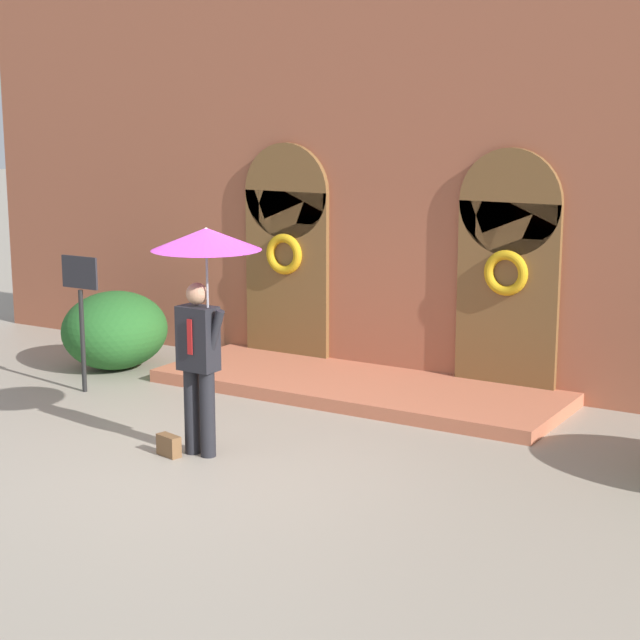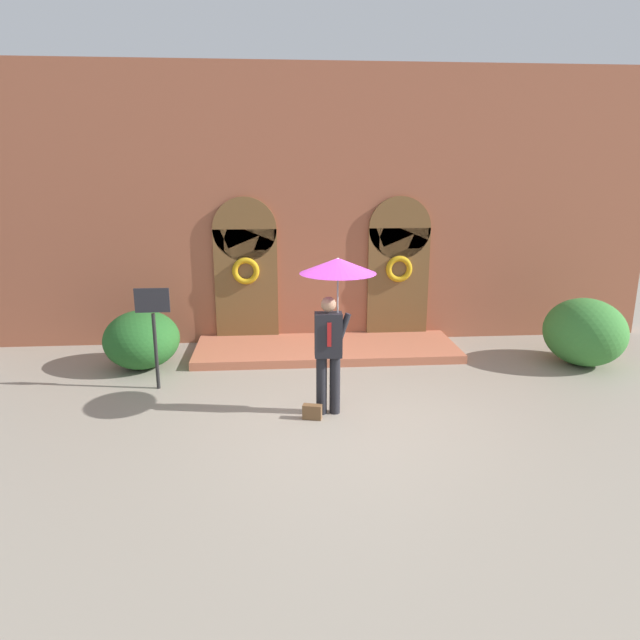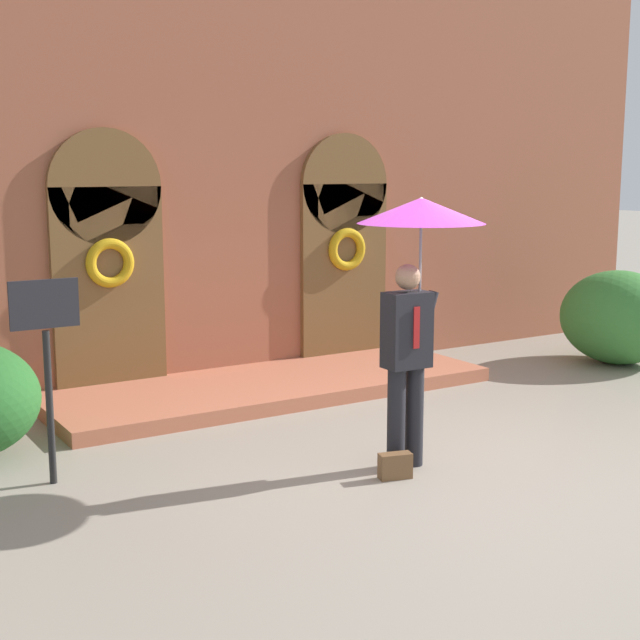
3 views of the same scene
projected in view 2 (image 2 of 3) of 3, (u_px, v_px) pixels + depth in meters
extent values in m
plane|color=gray|center=(345.00, 416.00, 8.53)|extent=(80.00, 80.00, 0.00)
cube|color=#9E563D|center=(322.00, 208.00, 11.86)|extent=(14.00, 0.50, 5.60)
cube|color=brown|center=(246.00, 287.00, 11.87)|extent=(1.30, 0.08, 2.40)
cylinder|color=brown|center=(245.00, 229.00, 11.56)|extent=(1.30, 0.08, 1.30)
cube|color=brown|center=(398.00, 285.00, 12.11)|extent=(1.30, 0.08, 2.40)
cylinder|color=brown|center=(400.00, 228.00, 11.80)|extent=(1.30, 0.08, 1.30)
torus|color=#C69314|center=(246.00, 271.00, 11.71)|extent=(0.56, 0.12, 0.56)
torus|color=#C69314|center=(399.00, 269.00, 11.95)|extent=(0.56, 0.12, 0.56)
cube|color=#B56346|center=(326.00, 349.00, 11.45)|extent=(5.20, 1.80, 0.16)
cylinder|color=black|center=(322.00, 385.00, 8.52)|extent=(0.16, 0.16, 0.90)
cylinder|color=black|center=(335.00, 385.00, 8.53)|extent=(0.16, 0.16, 0.90)
cube|color=black|center=(328.00, 335.00, 8.32)|extent=(0.41, 0.25, 0.66)
cube|color=#A51919|center=(329.00, 335.00, 8.19)|extent=(0.06, 0.01, 0.36)
sphere|color=#A87A5B|center=(329.00, 304.00, 8.21)|extent=(0.22, 0.22, 0.22)
cylinder|color=black|center=(343.00, 328.00, 8.32)|extent=(0.22, 0.09, 0.46)
cylinder|color=gray|center=(338.00, 307.00, 8.23)|extent=(0.02, 0.02, 0.98)
cone|color=#992893|center=(338.00, 266.00, 8.07)|extent=(1.10, 1.10, 0.22)
cone|color=white|center=(338.00, 265.00, 8.07)|extent=(0.61, 0.61, 0.20)
cube|color=brown|center=(312.00, 412.00, 8.40)|extent=(0.30, 0.19, 0.22)
cylinder|color=black|center=(156.00, 352.00, 9.44)|extent=(0.06, 0.06, 1.30)
cube|color=#232328|center=(152.00, 300.00, 9.22)|extent=(0.56, 0.03, 0.40)
ellipsoid|color=#235B23|center=(142.00, 339.00, 10.53)|extent=(1.37, 1.51, 1.06)
ellipsoid|color=#387A33|center=(585.00, 332.00, 10.66)|extent=(1.46, 1.60, 1.26)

